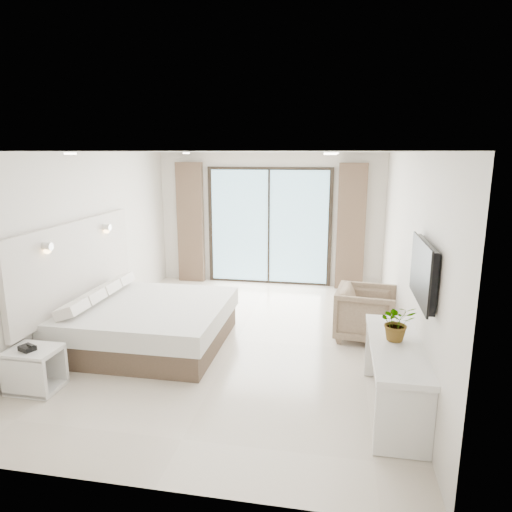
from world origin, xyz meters
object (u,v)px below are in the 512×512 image
Objects in this scene: nightstand at (35,369)px; console_desk at (396,362)px; bed at (148,323)px; armchair at (366,311)px.

console_desk is at bearing 4.32° from nightstand.
armchair reaches higher than bed.
bed is at bearing 63.27° from nightstand.
bed is 2.55× the size of armchair.
armchair is at bearing 14.08° from bed.
console_desk is (3.27, -1.19, 0.25)m from bed.
armchair reaches higher than nightstand.
armchair is (3.08, 0.77, 0.11)m from bed.
nightstand is at bearing 127.59° from armchair.
nightstand is 0.66× the size of armchair.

